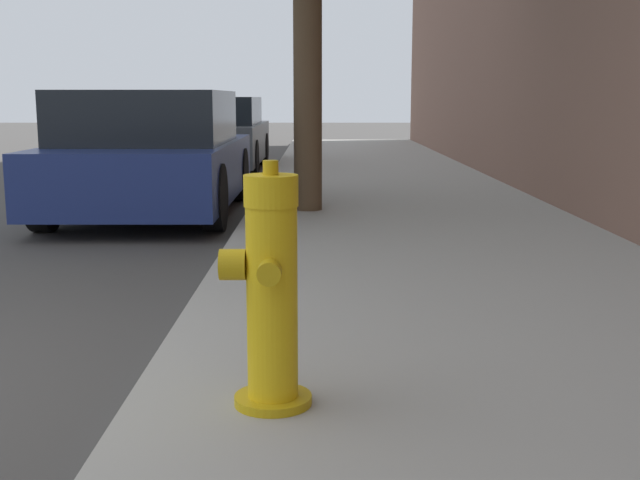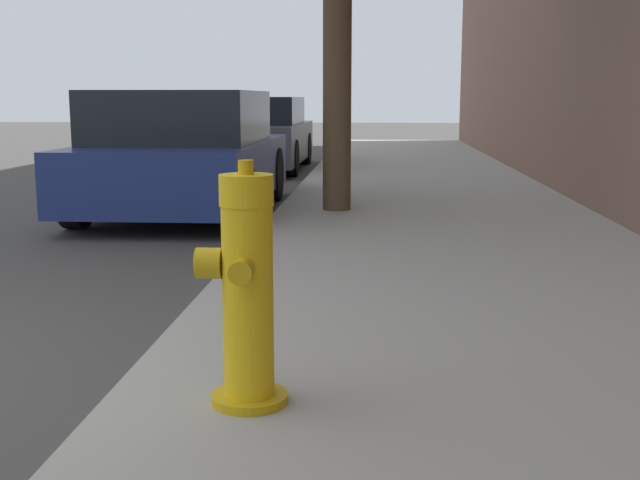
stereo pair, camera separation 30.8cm
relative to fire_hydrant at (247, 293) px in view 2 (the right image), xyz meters
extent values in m
cube|color=#99968E|center=(1.09, 0.09, -0.50)|extent=(3.35, 40.00, 0.13)
cylinder|color=#C39C11|center=(0.01, 0.00, -0.42)|extent=(0.30, 0.30, 0.04)
cylinder|color=yellow|center=(0.01, 0.00, -0.03)|extent=(0.20, 0.20, 0.74)
cylinder|color=yellow|center=(0.01, 0.00, 0.39)|extent=(0.20, 0.20, 0.12)
cylinder|color=#C39C11|center=(0.01, 0.00, 0.48)|extent=(0.06, 0.06, 0.05)
cylinder|color=#C39C11|center=(0.01, -0.14, 0.11)|extent=(0.09, 0.08, 0.09)
cylinder|color=#C39C11|center=(0.01, 0.14, 0.11)|extent=(0.09, 0.08, 0.09)
cylinder|color=#C39C11|center=(-0.14, 0.00, 0.11)|extent=(0.10, 0.12, 0.12)
cube|color=navy|center=(-1.69, 6.04, -0.07)|extent=(1.84, 3.88, 0.63)
cube|color=black|center=(-1.69, 5.89, 0.53)|extent=(1.70, 2.13, 0.56)
cylinder|color=black|center=(-2.53, 7.25, -0.23)|extent=(0.20, 0.67, 0.67)
cylinder|color=black|center=(-0.85, 7.25, -0.23)|extent=(0.20, 0.67, 0.67)
cylinder|color=black|center=(-2.53, 4.84, -0.23)|extent=(0.20, 0.67, 0.67)
cylinder|color=black|center=(-0.85, 4.84, -0.23)|extent=(0.20, 0.67, 0.67)
cube|color=#4C5156|center=(-1.72, 11.66, -0.06)|extent=(1.70, 4.06, 0.67)
cube|color=black|center=(-1.72, 11.50, 0.51)|extent=(1.56, 2.23, 0.48)
cylinder|color=black|center=(-2.49, 12.92, -0.26)|extent=(0.20, 0.62, 0.62)
cylinder|color=black|center=(-0.95, 12.92, -0.26)|extent=(0.20, 0.62, 0.62)
cylinder|color=black|center=(-2.49, 10.40, -0.26)|extent=(0.20, 0.62, 0.62)
cylinder|color=black|center=(-0.95, 10.40, -0.26)|extent=(0.20, 0.62, 0.62)
cylinder|color=brown|center=(0.06, 5.52, 1.11)|extent=(0.30, 0.30, 3.10)
camera|label=1|loc=(0.19, -2.96, 0.73)|focal=45.00mm
camera|label=2|loc=(0.50, -2.95, 0.73)|focal=45.00mm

